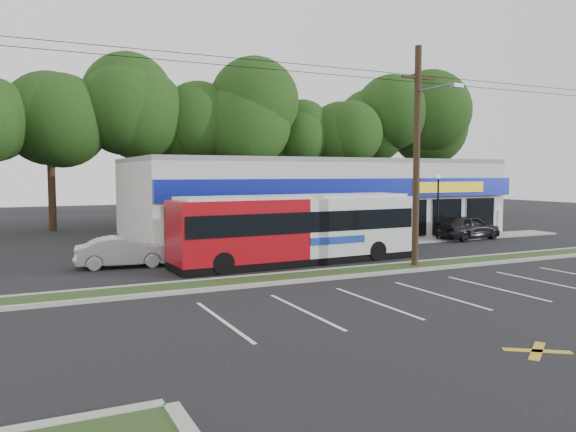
# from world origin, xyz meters

# --- Properties ---
(ground) EXTENTS (120.00, 120.00, 0.00)m
(ground) POSITION_xyz_m (0.00, 0.00, 0.00)
(ground) COLOR black
(ground) RESTS_ON ground
(grass_strip) EXTENTS (40.00, 1.60, 0.12)m
(grass_strip) POSITION_xyz_m (0.00, 1.00, 0.06)
(grass_strip) COLOR #233917
(grass_strip) RESTS_ON ground
(curb_south) EXTENTS (40.00, 0.25, 0.14)m
(curb_south) POSITION_xyz_m (0.00, 0.15, 0.07)
(curb_south) COLOR #9E9E93
(curb_south) RESTS_ON ground
(curb_north) EXTENTS (40.00, 0.25, 0.14)m
(curb_north) POSITION_xyz_m (0.00, 1.85, 0.07)
(curb_north) COLOR #9E9E93
(curb_north) RESTS_ON ground
(sidewalk) EXTENTS (32.00, 2.20, 0.10)m
(sidewalk) POSITION_xyz_m (5.00, 9.00, 0.05)
(sidewalk) COLOR #9E9E93
(sidewalk) RESTS_ON ground
(strip_mall) EXTENTS (25.00, 12.55, 5.30)m
(strip_mall) POSITION_xyz_m (5.50, 15.91, 2.65)
(strip_mall) COLOR beige
(strip_mall) RESTS_ON ground
(utility_pole) EXTENTS (50.00, 2.77, 10.00)m
(utility_pole) POSITION_xyz_m (2.83, 0.93, 5.41)
(utility_pole) COLOR black
(utility_pole) RESTS_ON ground
(lamp_post) EXTENTS (0.30, 0.30, 4.25)m
(lamp_post) POSITION_xyz_m (11.00, 8.80, 2.67)
(lamp_post) COLOR black
(lamp_post) RESTS_ON ground
(sign_post) EXTENTS (0.45, 0.10, 2.23)m
(sign_post) POSITION_xyz_m (16.00, 8.57, 1.56)
(sign_post) COLOR #59595E
(sign_post) RESTS_ON ground
(tree_line) EXTENTS (46.76, 6.76, 11.83)m
(tree_line) POSITION_xyz_m (4.00, 26.00, 8.42)
(tree_line) COLOR black
(tree_line) RESTS_ON ground
(metrobus) EXTENTS (12.31, 3.10, 3.28)m
(metrobus) POSITION_xyz_m (-1.28, 4.50, 1.74)
(metrobus) COLOR #9E0C13
(metrobus) RESTS_ON ground
(car_dark) EXTENTS (4.96, 2.46, 1.62)m
(car_dark) POSITION_xyz_m (13.07, 8.29, 0.81)
(car_dark) COLOR black
(car_dark) RESTS_ON ground
(car_silver) EXTENTS (4.42, 1.94, 1.41)m
(car_silver) POSITION_xyz_m (-9.00, 7.00, 0.71)
(car_silver) COLOR #ADB0B5
(car_silver) RESTS_ON ground
(pedestrian_a) EXTENTS (0.72, 0.71, 1.68)m
(pedestrian_a) POSITION_xyz_m (2.00, 8.50, 0.84)
(pedestrian_a) COLOR silver
(pedestrian_a) RESTS_ON ground
(pedestrian_b) EXTENTS (1.16, 1.11, 1.89)m
(pedestrian_b) POSITION_xyz_m (7.39, 7.02, 0.95)
(pedestrian_b) COLOR silver
(pedestrian_b) RESTS_ON ground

